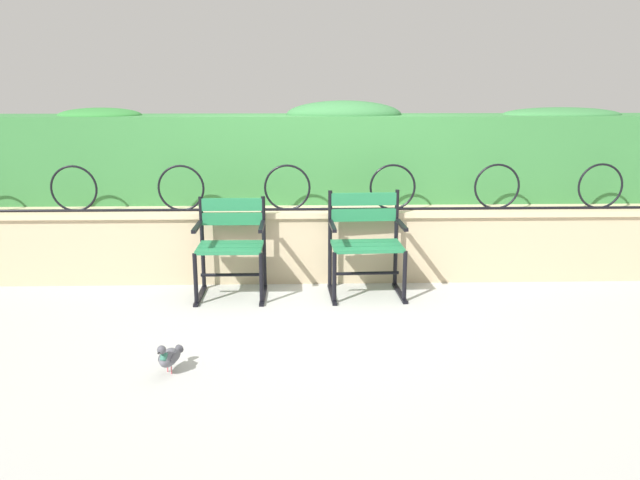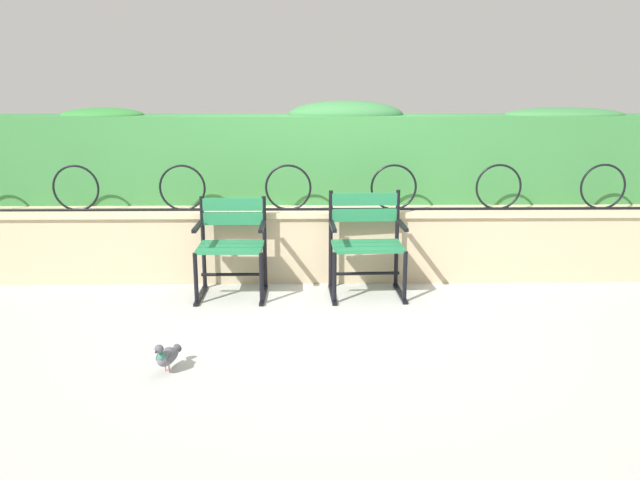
{
  "view_description": "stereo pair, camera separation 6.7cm",
  "coord_description": "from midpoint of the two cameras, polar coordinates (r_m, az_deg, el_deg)",
  "views": [
    {
      "loc": [
        -0.15,
        -5.05,
        1.82
      ],
      "look_at": [
        0.0,
        0.12,
        0.55
      ],
      "focal_mm": 36.75,
      "sensor_mm": 36.0,
      "label": 1
    },
    {
      "loc": [
        -0.08,
        -5.05,
        1.82
      ],
      "look_at": [
        0.0,
        0.12,
        0.55
      ],
      "focal_mm": 36.75,
      "sensor_mm": 36.0,
      "label": 2
    }
  ],
  "objects": [
    {
      "name": "iron_arch_fence",
      "position": [
        5.91,
        -2.8,
        4.3
      ],
      "size": [
        7.24,
        0.02,
        0.42
      ],
      "color": "black",
      "rests_on": "stone_wall"
    },
    {
      "name": "park_chair_right",
      "position": [
        5.65,
        3.66,
        -0.03
      ],
      "size": [
        0.65,
        0.55,
        0.88
      ],
      "color": "#237547",
      "rests_on": "ground"
    },
    {
      "name": "ground_plane",
      "position": [
        5.36,
        -0.32,
        -6.02
      ],
      "size": [
        60.0,
        60.0,
        0.0
      ],
      "primitive_type": "plane",
      "color": "#ADADA8"
    },
    {
      "name": "park_chair_left",
      "position": [
        5.65,
        -8.09,
        -0.29
      ],
      "size": [
        0.58,
        0.52,
        0.83
      ],
      "color": "#237547",
      "rests_on": "ground"
    },
    {
      "name": "hedge_row",
      "position": [
        6.44,
        -0.34,
        7.46
      ],
      "size": [
        7.64,
        0.65,
        0.96
      ],
      "color": "#387A3D",
      "rests_on": "stone_wall"
    },
    {
      "name": "pigeon_near_chairs",
      "position": [
        4.33,
        -13.45,
        -9.82
      ],
      "size": [
        0.15,
        0.29,
        0.22
      ],
      "color": "#5B5B66",
      "rests_on": "ground"
    },
    {
      "name": "stone_wall",
      "position": [
        6.08,
        -0.51,
        -0.31
      ],
      "size": [
        7.79,
        0.41,
        0.67
      ],
      "color": "tan",
      "rests_on": "ground"
    }
  ]
}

